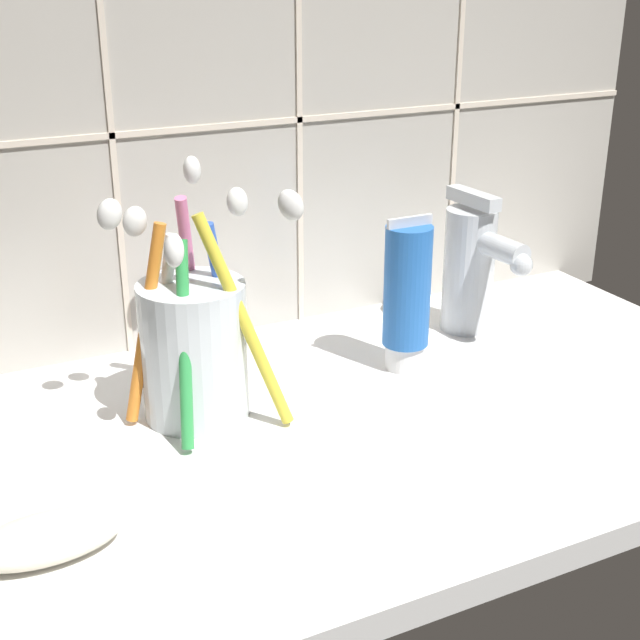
# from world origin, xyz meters

# --- Properties ---
(sink_counter) EXTENTS (0.66, 0.40, 0.02)m
(sink_counter) POSITION_xyz_m (0.00, 0.00, 0.01)
(sink_counter) COLOR white
(sink_counter) RESTS_ON ground
(tile_wall_backsplash) EXTENTS (0.76, 0.02, 0.55)m
(tile_wall_backsplash) POSITION_xyz_m (0.00, 0.20, 0.28)
(tile_wall_backsplash) COLOR #B7B2A8
(tile_wall_backsplash) RESTS_ON ground
(toothbrush_cup) EXTENTS (0.13, 0.14, 0.19)m
(toothbrush_cup) POSITION_xyz_m (-0.13, 0.06, 0.08)
(toothbrush_cup) COLOR silver
(toothbrush_cup) RESTS_ON sink_counter
(toothpaste_tube) EXTENTS (0.04, 0.04, 0.13)m
(toothpaste_tube) POSITION_xyz_m (0.05, 0.06, 0.08)
(toothpaste_tube) COLOR white
(toothpaste_tube) RESTS_ON sink_counter
(sink_faucet) EXTENTS (0.05, 0.11, 0.13)m
(sink_faucet) POSITION_xyz_m (0.15, 0.10, 0.08)
(sink_faucet) COLOR silver
(sink_faucet) RESTS_ON sink_counter
(soap_bar) EXTENTS (0.09, 0.05, 0.02)m
(soap_bar) POSITION_xyz_m (-0.27, -0.07, 0.03)
(soap_bar) COLOR silver
(soap_bar) RESTS_ON sink_counter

